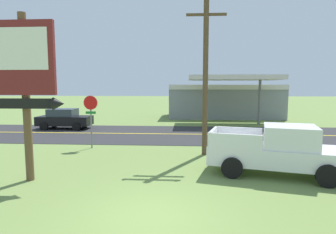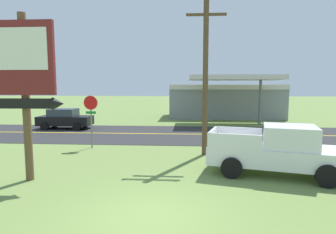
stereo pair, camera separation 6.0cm
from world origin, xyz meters
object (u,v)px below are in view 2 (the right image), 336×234
(motel_sign, at_px, (24,74))
(stop_sign, at_px, (91,112))
(car_black_near_lane, at_px, (65,119))
(gas_station, at_px, (225,100))
(utility_pole, at_px, (206,66))
(pickup_white_parked_on_lawn, at_px, (278,151))

(motel_sign, distance_m, stop_sign, 5.93)
(stop_sign, xyz_separation_m, car_black_near_lane, (-4.56, 6.86, -1.20))
(stop_sign, distance_m, gas_station, 18.97)
(motel_sign, height_order, car_black_near_lane, motel_sign)
(utility_pole, distance_m, gas_station, 18.01)
(stop_sign, xyz_separation_m, utility_pole, (6.21, -1.11, 2.40))
(stop_sign, bearing_deg, utility_pole, -10.13)
(gas_station, distance_m, car_black_near_lane, 17.04)
(utility_pole, bearing_deg, gas_station, 79.40)
(utility_pole, relative_size, pickup_white_parked_on_lawn, 1.48)
(motel_sign, height_order, gas_station, motel_sign)
(motel_sign, xyz_separation_m, pickup_white_parked_on_lawn, (9.31, 1.39, -2.94))
(stop_sign, distance_m, utility_pole, 6.75)
(gas_station, height_order, car_black_near_lane, gas_station)
(utility_pole, bearing_deg, car_black_near_lane, 143.50)
(motel_sign, bearing_deg, car_black_near_lane, 108.39)
(gas_station, bearing_deg, pickup_white_parked_on_lawn, -91.69)
(gas_station, bearing_deg, car_black_near_lane, -145.79)
(motel_sign, bearing_deg, stop_sign, 85.73)
(stop_sign, bearing_deg, pickup_white_parked_on_lawn, -25.39)
(utility_pole, distance_m, car_black_near_lane, 13.88)
(motel_sign, relative_size, car_black_near_lane, 1.43)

